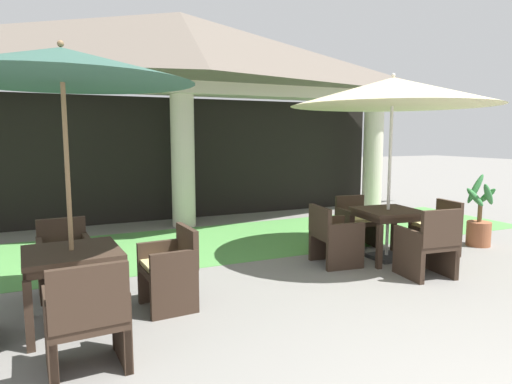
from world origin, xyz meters
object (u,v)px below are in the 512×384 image
at_px(patio_chair_mid_left_north, 64,260).
at_px(potted_palm_right_edge, 479,224).
at_px(patio_chair_near_foreground_east, 437,229).
at_px(patio_table_mid_left, 72,261).
at_px(patio_umbrella_mid_left, 62,67).
at_px(patio_table_near_foreground, 388,217).
at_px(patio_chair_near_foreground_south, 428,246).
at_px(patio_umbrella_near_foreground, 393,93).
at_px(patio_chair_mid_left_south, 87,321).
at_px(patio_chair_mid_left_east, 170,270).
at_px(patio_chair_near_foreground_west, 334,236).
at_px(patio_chair_near_foreground_north, 356,222).

relative_size(patio_chair_mid_left_north, potted_palm_right_edge, 0.72).
height_order(patio_chair_near_foreground_east, patio_chair_mid_left_north, patio_chair_mid_left_north).
relative_size(patio_table_mid_left, patio_umbrella_mid_left, 0.34).
height_order(patio_table_near_foreground, patio_umbrella_mid_left, patio_umbrella_mid_left).
distance_m(patio_table_near_foreground, potted_palm_right_edge, 1.96).
distance_m(patio_chair_near_foreground_south, patio_chair_near_foreground_east, 1.25).
distance_m(patio_umbrella_near_foreground, potted_palm_right_edge, 2.83).
bearing_deg(patio_chair_mid_left_south, potted_palm_right_edge, 10.29).
bearing_deg(patio_umbrella_mid_left, patio_chair_mid_left_east, 3.70).
height_order(patio_table_near_foreground, potted_palm_right_edge, potted_palm_right_edge).
distance_m(patio_table_near_foreground, patio_umbrella_mid_left, 4.70).
bearing_deg(patio_table_near_foreground, patio_umbrella_near_foreground, 90.00).
bearing_deg(patio_umbrella_mid_left, patio_table_near_foreground, 7.66).
bearing_deg(patio_chair_near_foreground_west, patio_chair_near_foreground_south, 44.86).
xyz_separation_m(patio_umbrella_near_foreground, patio_table_mid_left, (-4.31, -0.58, -1.79)).
distance_m(patio_table_mid_left, patio_umbrella_mid_left, 1.79).
bearing_deg(patio_chair_mid_left_north, patio_table_near_foreground, 171.44).
height_order(patio_chair_mid_left_north, potted_palm_right_edge, potted_palm_right_edge).
xyz_separation_m(patio_umbrella_near_foreground, patio_chair_near_foreground_north, (0.10, 0.87, -2.04)).
height_order(patio_chair_near_foreground_north, patio_chair_mid_left_south, patio_chair_mid_left_south).
bearing_deg(patio_chair_near_foreground_west, patio_table_mid_left, -72.37).
distance_m(patio_chair_near_foreground_south, patio_chair_mid_left_east, 3.28).
bearing_deg(patio_table_near_foreground, patio_table_mid_left, -172.34).
bearing_deg(patio_table_mid_left, patio_table_near_foreground, 7.66).
height_order(patio_chair_near_foreground_east, potted_palm_right_edge, potted_palm_right_edge).
height_order(patio_chair_near_foreground_north, patio_umbrella_mid_left, patio_umbrella_mid_left).
bearing_deg(patio_chair_mid_left_south, patio_chair_mid_left_north, 90.00).
xyz_separation_m(patio_chair_near_foreground_east, patio_table_mid_left, (-5.19, -0.48, 0.25)).
height_order(patio_umbrella_near_foreground, patio_chair_near_foreground_west, patio_umbrella_near_foreground).
bearing_deg(patio_chair_mid_left_north, patio_table_mid_left, 90.00).
bearing_deg(patio_chair_mid_left_south, patio_chair_near_foreground_north, 25.30).
bearing_deg(patio_chair_near_foreground_south, patio_umbrella_mid_left, -177.66).
xyz_separation_m(patio_umbrella_mid_left, potted_palm_right_edge, (6.25, 0.58, -2.07)).
bearing_deg(potted_palm_right_edge, patio_table_mid_left, -174.65).
bearing_deg(patio_chair_mid_left_east, patio_chair_near_foreground_west, -79.74).
bearing_deg(patio_table_mid_left, patio_chair_near_foreground_west, 11.18).
height_order(patio_chair_near_foreground_south, patio_chair_mid_left_south, patio_chair_near_foreground_south).
height_order(patio_umbrella_mid_left, patio_chair_mid_left_north, patio_umbrella_mid_left).
bearing_deg(patio_table_near_foreground, patio_chair_near_foreground_west, 173.55).
height_order(patio_chair_near_foreground_north, patio_chair_mid_left_north, patio_chair_mid_left_north).
bearing_deg(patio_chair_near_foreground_north, patio_chair_mid_left_north, 12.87).
xyz_separation_m(patio_table_near_foreground, patio_chair_near_foreground_south, (-0.10, -0.88, -0.22)).
distance_m(patio_chair_near_foreground_west, patio_umbrella_mid_left, 4.04).
bearing_deg(patio_umbrella_mid_left, potted_palm_right_edge, 5.35).
height_order(patio_table_mid_left, patio_chair_mid_left_south, patio_chair_mid_left_south).
relative_size(patio_umbrella_near_foreground, patio_chair_near_foreground_east, 3.52).
relative_size(patio_umbrella_near_foreground, patio_chair_mid_left_south, 3.24).
xyz_separation_m(patio_chair_near_foreground_north, patio_chair_near_foreground_east, (0.78, -0.97, 0.00)).
bearing_deg(patio_umbrella_near_foreground, potted_palm_right_edge, 0.16).
distance_m(patio_chair_near_foreground_east, patio_chair_mid_left_south, 5.32).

